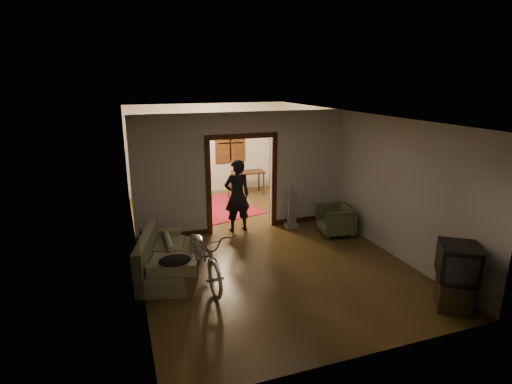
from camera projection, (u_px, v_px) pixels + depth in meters
name	position (u px, v px, depth m)	size (l,w,h in m)	color
floor	(252.00, 239.00, 9.08)	(5.00, 8.50, 0.01)	#3B2912
ceiling	(251.00, 115.00, 8.31)	(5.00, 8.50, 0.01)	white
wall_back	(208.00, 149.00, 12.56)	(5.00, 0.02, 2.80)	beige
wall_left	(132.00, 190.00, 7.90)	(0.02, 8.50, 2.80)	beige
wall_right	(351.00, 171.00, 9.49)	(0.02, 8.50, 2.80)	beige
partition_wall	(241.00, 172.00, 9.38)	(5.00, 0.14, 2.80)	beige
door_casing	(241.00, 185.00, 9.46)	(1.74, 0.20, 2.32)	#3B1F0D
far_window	(230.00, 143.00, 12.70)	(0.98, 0.06, 1.28)	black
chandelier	(222.00, 124.00, 10.71)	(0.24, 0.24, 0.24)	#FFE0A5
light_switch	(284.00, 176.00, 9.68)	(0.08, 0.01, 0.12)	silver
sofa	(166.00, 253.00, 7.35)	(0.82, 1.82, 0.84)	#6F724C
rolled_paper	(169.00, 241.00, 7.63)	(0.10, 0.10, 0.84)	beige
jacket	(175.00, 260.00, 6.47)	(0.52, 0.39, 0.15)	black
bicycle	(205.00, 254.00, 7.10)	(0.67, 1.93, 1.01)	silver
armchair	(335.00, 220.00, 9.29)	(0.74, 0.76, 0.69)	#495630
tv_stand	(453.00, 294.00, 6.31)	(0.52, 0.48, 0.48)	black
crt_tv	(458.00, 261.00, 6.15)	(0.62, 0.56, 0.54)	black
vacuum	(292.00, 210.00, 9.69)	(0.27, 0.22, 0.90)	gray
person	(237.00, 196.00, 9.37)	(0.63, 0.42, 1.74)	black
oriental_rug	(219.00, 207.00, 11.30)	(1.76, 2.31, 0.02)	maroon
locker	(171.00, 170.00, 12.13)	(0.86, 0.48, 1.72)	#273822
globe	(169.00, 134.00, 11.84)	(0.28, 0.28, 0.28)	#1E5972
desk	(248.00, 183.00, 12.55)	(0.97, 0.54, 0.72)	#302010
desk_chair	(235.00, 185.00, 12.01)	(0.38, 0.38, 0.86)	#302010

